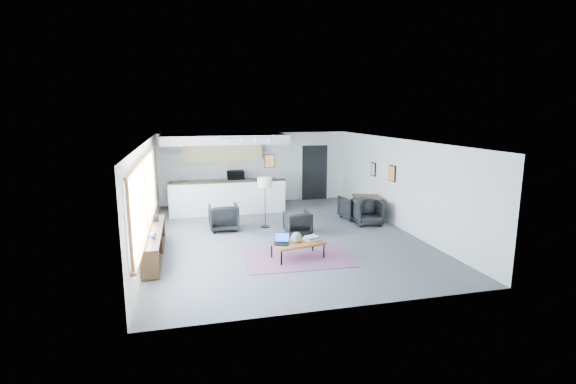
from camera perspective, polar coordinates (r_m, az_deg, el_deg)
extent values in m
cube|color=#4C4C4F|center=(11.61, -0.78, -5.94)|extent=(7.00, 9.00, 0.01)
cube|color=white|center=(11.13, -0.81, 7.02)|extent=(7.00, 9.00, 0.01)
cube|color=silver|center=(15.66, -4.53, 3.34)|extent=(7.00, 0.01, 2.60)
cube|color=silver|center=(7.10, 7.51, -6.08)|extent=(7.00, 0.01, 2.60)
cube|color=silver|center=(11.06, -18.78, -0.41)|extent=(0.01, 9.00, 2.60)
cube|color=silver|center=(12.55, 15.00, 1.09)|extent=(0.01, 9.00, 2.60)
cube|color=#8CBFFF|center=(10.14, -19.05, -0.27)|extent=(0.02, 5.80, 1.55)
cube|color=brown|center=(10.31, -18.61, -4.63)|extent=(0.10, 5.95, 0.06)
cube|color=brown|center=(10.02, -19.23, 4.23)|extent=(0.06, 5.95, 0.06)
cube|color=brown|center=(7.32, -20.83, -4.56)|extent=(0.06, 0.06, 1.60)
cube|color=brown|center=(10.14, -18.94, -0.26)|extent=(0.06, 0.06, 1.60)
cube|color=brown|center=(12.99, -17.88, 2.16)|extent=(0.06, 0.06, 1.60)
cube|color=#2F1F10|center=(10.23, -17.84, -5.18)|extent=(0.35, 3.00, 0.05)
cube|color=#2F1F10|center=(10.39, -17.66, -8.20)|extent=(0.35, 3.00, 0.05)
cube|color=#2F1F10|center=(8.94, -18.34, -9.50)|extent=(0.33, 0.04, 0.55)
cube|color=#2F1F10|center=(10.31, -17.75, -6.73)|extent=(0.33, 0.04, 0.55)
cube|color=#2F1F10|center=(11.70, -17.30, -4.61)|extent=(0.33, 0.04, 0.55)
cube|color=#3359A5|center=(9.13, -18.21, -10.09)|extent=(0.18, 0.04, 0.20)
cube|color=silver|center=(9.29, -18.14, -9.66)|extent=(0.18, 0.04, 0.22)
cube|color=maroon|center=(9.44, -18.07, -9.25)|extent=(0.18, 0.04, 0.24)
cube|color=#2F1F10|center=(9.61, -17.99, -9.01)|extent=(0.18, 0.04, 0.20)
cube|color=#3359A5|center=(9.76, -17.93, -8.62)|extent=(0.18, 0.04, 0.22)
cube|color=silver|center=(9.92, -17.87, -8.24)|extent=(0.18, 0.04, 0.24)
cube|color=maroon|center=(10.09, -17.80, -8.04)|extent=(0.18, 0.04, 0.20)
cube|color=#2F1F10|center=(10.25, -17.74, -7.68)|extent=(0.18, 0.04, 0.22)
cube|color=#3359A5|center=(10.40, -17.68, -7.34)|extent=(0.18, 0.03, 0.24)
cube|color=silver|center=(10.57, -17.62, -7.16)|extent=(0.18, 0.03, 0.20)
cube|color=maroon|center=(10.73, -17.57, -6.83)|extent=(0.18, 0.03, 0.22)
cube|color=#2F1F10|center=(10.89, -17.52, -6.51)|extent=(0.18, 0.04, 0.24)
cube|color=black|center=(10.97, -17.61, -3.46)|extent=(0.14, 0.02, 0.18)
sphere|color=#264C99|center=(9.62, -17.99, -5.60)|extent=(0.14, 0.14, 0.14)
cube|color=white|center=(13.87, -8.16, -0.88)|extent=(3.80, 0.25, 1.10)
cube|color=#2F1F10|center=(13.77, -8.22, 1.40)|extent=(3.85, 0.32, 0.04)
cube|color=white|center=(15.31, -8.70, -0.16)|extent=(3.80, 0.60, 0.90)
cube|color=#2D2D2D|center=(15.22, -8.75, 1.54)|extent=(3.82, 0.62, 0.04)
cube|color=tan|center=(15.24, -8.92, 5.49)|extent=(2.80, 0.35, 0.70)
cube|color=white|center=(14.51, -8.73, 7.20)|extent=(4.20, 1.80, 0.30)
cube|color=black|center=(13.89, -2.53, 4.26)|extent=(0.35, 0.03, 0.45)
cube|color=orange|center=(13.88, -2.52, 4.25)|extent=(0.30, 0.01, 0.40)
cube|color=black|center=(16.15, 3.62, 2.68)|extent=(1.00, 0.12, 2.10)
cube|color=white|center=(16.01, 1.83, 2.63)|extent=(0.06, 0.10, 2.10)
cube|color=white|center=(16.32, 5.35, 2.74)|extent=(0.06, 0.10, 2.10)
cube|color=white|center=(16.04, 3.65, 6.47)|extent=(1.10, 0.10, 0.06)
cube|color=silver|center=(13.18, -5.56, 7.39)|extent=(1.60, 0.04, 0.04)
cylinder|color=silver|center=(13.11, -8.38, 6.96)|extent=(0.07, 0.07, 0.09)
cylinder|color=silver|center=(13.16, -6.42, 7.02)|extent=(0.07, 0.07, 0.09)
cylinder|color=silver|center=(13.22, -4.47, 7.07)|extent=(0.07, 0.07, 0.09)
cylinder|color=silver|center=(13.31, -2.55, 7.12)|extent=(0.07, 0.07, 0.09)
cube|color=black|center=(12.84, 14.06, 2.49)|extent=(0.03, 0.38, 0.48)
cube|color=orange|center=(12.83, 14.00, 2.49)|extent=(0.00, 0.32, 0.42)
cube|color=black|center=(14.00, 11.58, 3.06)|extent=(0.03, 0.34, 0.44)
cube|color=#859FC5|center=(13.99, 11.52, 3.06)|extent=(0.00, 0.28, 0.38)
cube|color=#633652|center=(9.86, 1.34, -8.98)|extent=(2.52, 1.77, 0.01)
cube|color=brown|center=(9.74, 1.35, -7.01)|extent=(1.28, 0.86, 0.05)
cube|color=black|center=(9.35, -0.91, -9.04)|extent=(0.03, 0.03, 0.34)
cube|color=black|center=(9.82, -2.25, -8.05)|extent=(0.03, 0.03, 0.34)
cube|color=black|center=(9.83, 4.93, -8.07)|extent=(0.03, 0.03, 0.34)
cube|color=black|center=(10.27, 3.38, -7.19)|extent=(0.03, 0.03, 0.34)
cube|color=black|center=(9.52, 2.10, -7.62)|extent=(1.11, 0.26, 0.03)
cube|color=black|center=(9.98, 0.63, -6.73)|extent=(1.11, 0.26, 0.03)
cube|color=black|center=(9.59, -0.88, -7.11)|extent=(0.40, 0.34, 0.02)
cube|color=black|center=(9.67, -0.81, -6.19)|extent=(0.34, 0.17, 0.23)
cube|color=blue|center=(9.66, -0.81, -6.20)|extent=(0.31, 0.14, 0.19)
sphere|color=gray|center=(9.68, 1.16, -6.20)|extent=(0.25, 0.25, 0.25)
cube|color=silver|center=(9.92, 3.25, -6.44)|extent=(0.39, 0.35, 0.04)
cube|color=#3359A5|center=(9.91, 3.25, -6.24)|extent=(0.35, 0.32, 0.03)
cube|color=silver|center=(9.88, 3.27, -6.11)|extent=(0.33, 0.29, 0.03)
cube|color=#E5590C|center=(9.58, 2.35, -7.18)|extent=(0.12, 0.12, 0.01)
imported|color=black|center=(12.13, -8.81, -3.27)|extent=(0.81, 0.76, 0.83)
imported|color=black|center=(11.62, 1.32, -4.09)|extent=(0.70, 0.66, 0.70)
cylinder|color=black|center=(12.40, -3.12, -4.75)|extent=(0.29, 0.29, 0.03)
cylinder|color=black|center=(12.25, -3.16, -1.87)|extent=(0.03, 0.03, 1.26)
cylinder|color=beige|center=(12.11, -3.19, 1.36)|extent=(0.48, 0.48, 0.28)
cube|color=#2F1F10|center=(13.43, 10.67, -0.70)|extent=(1.08, 1.08, 0.04)
cylinder|color=black|center=(13.10, 9.12, -2.54)|extent=(0.05, 0.05, 0.68)
cylinder|color=black|center=(13.84, 8.91, -1.81)|extent=(0.05, 0.05, 0.68)
cylinder|color=black|center=(13.18, 12.41, -2.59)|extent=(0.05, 0.05, 0.68)
cylinder|color=black|center=(13.91, 12.03, -1.86)|extent=(0.05, 0.05, 0.68)
imported|color=black|center=(12.82, 10.86, -2.87)|extent=(0.73, 0.70, 0.70)
imported|color=black|center=(13.44, 9.06, -2.18)|extent=(0.76, 0.72, 0.69)
imported|color=black|center=(15.23, -7.19, 2.42)|extent=(0.60, 0.35, 0.40)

